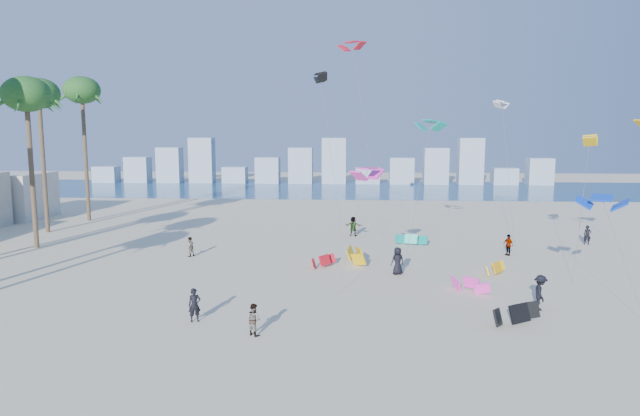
{
  "coord_description": "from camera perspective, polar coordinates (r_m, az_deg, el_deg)",
  "views": [
    {
      "loc": [
        5.34,
        -20.57,
        9.56
      ],
      "look_at": [
        3.0,
        16.0,
        4.5
      ],
      "focal_mm": 31.15,
      "sensor_mm": 36.0,
      "label": 1
    }
  ],
  "objects": [
    {
      "name": "ground",
      "position": [
        23.3,
        -10.35,
        -16.49
      ],
      "size": [
        220.0,
        220.0,
        0.0
      ],
      "primitive_type": "plane",
      "color": "beige",
      "rests_on": "ground"
    },
    {
      "name": "ocean",
      "position": [
        93.22,
        0.35,
        1.98
      ],
      "size": [
        220.0,
        220.0,
        0.0
      ],
      "primitive_type": "plane",
      "color": "navy",
      "rests_on": "ground"
    },
    {
      "name": "kitesurfer_near",
      "position": [
        29.15,
        -12.76,
        -9.7
      ],
      "size": [
        0.74,
        0.62,
        1.72
      ],
      "primitive_type": "imported",
      "rotation": [
        0.0,
        0.0,
        0.39
      ],
      "color": "black",
      "rests_on": "ground"
    },
    {
      "name": "kitesurfer_mid",
      "position": [
        26.88,
        -6.84,
        -11.28
      ],
      "size": [
        0.95,
        0.92,
        1.54
      ],
      "primitive_type": "imported",
      "rotation": [
        0.0,
        0.0,
        2.49
      ],
      "color": "gray",
      "rests_on": "ground"
    },
    {
      "name": "kitesurfers_far",
      "position": [
        41.47,
        9.81,
        -4.31
      ],
      "size": [
        33.24,
        21.92,
        1.92
      ],
      "color": "black",
      "rests_on": "ground"
    },
    {
      "name": "grounded_kites",
      "position": [
        37.91,
        10.27,
        -6.16
      ],
      "size": [
        13.99,
        21.48,
        1.03
      ],
      "color": "red",
      "rests_on": "ground"
    },
    {
      "name": "flying_kites",
      "position": [
        44.06,
        12.99,
        10.15
      ],
      "size": [
        24.29,
        28.37,
        18.55
      ],
      "color": "#FC38C1",
      "rests_on": "ground"
    },
    {
      "name": "distant_skyline",
      "position": [
        102.98,
        0.02,
        4.26
      ],
      "size": [
        85.0,
        3.0,
        8.4
      ],
      "color": "#9EADBF",
      "rests_on": "ground"
    }
  ]
}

